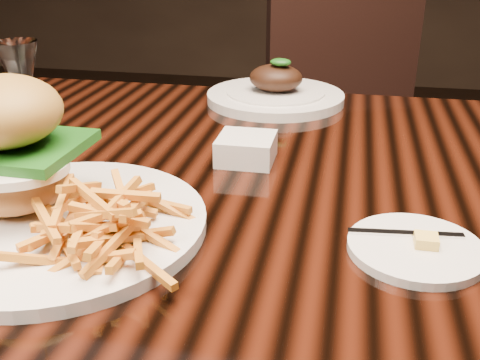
% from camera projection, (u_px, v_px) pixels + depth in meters
% --- Properties ---
extents(dining_table, '(1.60, 0.90, 0.75)m').
position_uv_depth(dining_table, '(259.00, 224.00, 0.81)').
color(dining_table, black).
rests_on(dining_table, ground).
extents(burger_plate, '(0.33, 0.33, 0.22)m').
position_uv_depth(burger_plate, '(43.00, 183.00, 0.62)').
color(burger_plate, silver).
rests_on(burger_plate, dining_table).
extents(side_saucer, '(0.14, 0.14, 0.02)m').
position_uv_depth(side_saucer, '(416.00, 248.00, 0.59)').
color(side_saucer, silver).
rests_on(side_saucer, dining_table).
extents(ramekin, '(0.10, 0.10, 0.04)m').
position_uv_depth(ramekin, '(246.00, 149.00, 0.82)').
color(ramekin, silver).
rests_on(ramekin, dining_table).
extents(wine_glass, '(0.06, 0.06, 0.17)m').
position_uv_depth(wine_glass, '(20.00, 72.00, 0.82)').
color(wine_glass, white).
rests_on(wine_glass, dining_table).
extents(far_dish, '(0.27, 0.27, 0.09)m').
position_uv_depth(far_dish, '(275.00, 93.00, 1.10)').
color(far_dish, silver).
rests_on(far_dish, dining_table).
extents(chair_far, '(0.60, 0.60, 0.95)m').
position_uv_depth(chair_far, '(353.00, 125.00, 1.63)').
color(chair_far, black).
rests_on(chair_far, ground).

